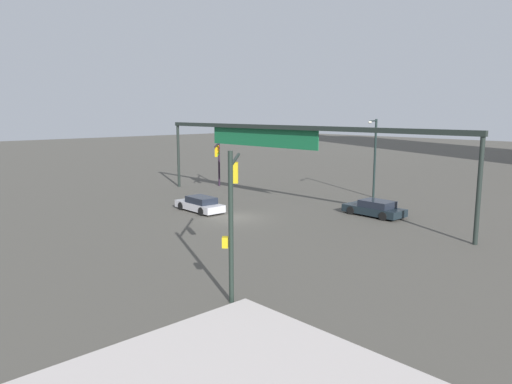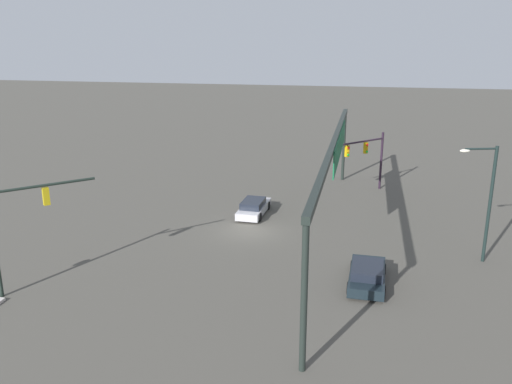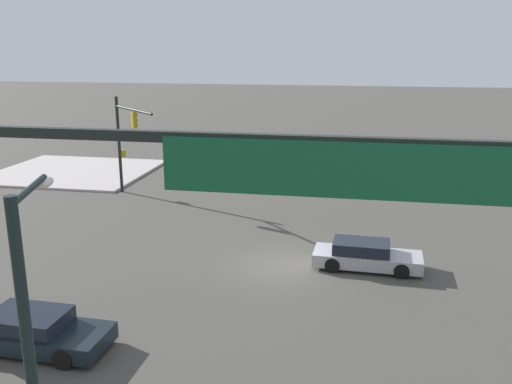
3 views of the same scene
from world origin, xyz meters
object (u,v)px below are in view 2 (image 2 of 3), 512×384
(streetlamp_curved_arm, at_px, (487,196))
(sedan_car_waiting_far, at_px, (254,207))
(traffic_signal_near_corner, at_px, (16,220))
(sedan_car_approaching, at_px, (367,274))
(traffic_signal_opposite_side, at_px, (367,152))

(streetlamp_curved_arm, xyz_separation_m, sedan_car_waiting_far, (-5.80, -15.22, -3.60))
(traffic_signal_near_corner, bearing_deg, sedan_car_waiting_far, 12.59)
(streetlamp_curved_arm, xyz_separation_m, sedan_car_approaching, (4.55, -6.61, -3.60))
(traffic_signal_opposite_side, relative_size, streetlamp_curved_arm, 0.72)
(traffic_signal_near_corner, bearing_deg, traffic_signal_opposite_side, 7.11)
(sedan_car_approaching, bearing_deg, streetlamp_curved_arm, -53.84)
(traffic_signal_near_corner, bearing_deg, streetlamp_curved_arm, -24.97)
(traffic_signal_near_corner, relative_size, sedan_car_waiting_far, 1.34)
(traffic_signal_opposite_side, relative_size, sedan_car_waiting_far, 1.09)
(traffic_signal_opposite_side, height_order, sedan_car_waiting_far, traffic_signal_opposite_side)
(streetlamp_curved_arm, distance_m, sedan_car_approaching, 8.79)
(traffic_signal_near_corner, distance_m, traffic_signal_opposite_side, 28.95)
(traffic_signal_opposite_side, xyz_separation_m, streetlamp_curved_arm, (13.82, 6.95, 0.61))
(traffic_signal_opposite_side, height_order, sedan_car_approaching, traffic_signal_opposite_side)
(streetlamp_curved_arm, bearing_deg, traffic_signal_near_corner, 3.67)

